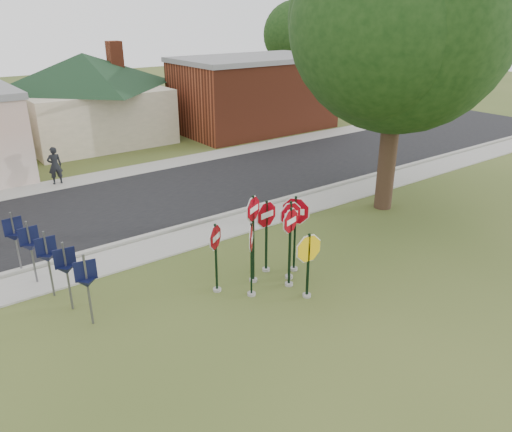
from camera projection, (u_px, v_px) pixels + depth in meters
ground at (302, 303)px, 13.82m from camera, size 120.00×120.00×0.00m
sidewalk_near at (200, 235)px, 17.88m from camera, size 60.00×1.60×0.06m
road at (146, 200)px, 21.22m from camera, size 60.00×7.00×0.04m
sidewalk_far at (108, 175)px, 24.41m from camera, size 60.00×1.60×0.06m
curb at (186, 226)px, 18.61m from camera, size 60.00×0.20×0.14m
stop_sign_center at (290, 237)px, 14.11m from camera, size 0.94×0.31×2.55m
stop_sign_yellow at (308, 258)px, 13.66m from camera, size 1.12×0.24×2.07m
stop_sign_left at (251, 250)px, 13.65m from camera, size 0.70×0.81×2.33m
stop_sign_right at (290, 230)px, 14.51m from camera, size 0.98×0.24×2.58m
stop_sign_back_right at (266, 226)px, 14.96m from camera, size 1.11×0.24×2.45m
stop_sign_back_left at (253, 227)px, 14.25m from camera, size 0.91×0.46×2.83m
stop_sign_far_right at (295, 223)px, 14.96m from camera, size 0.72×0.94×2.57m
stop_sign_far_left at (216, 250)px, 13.91m from camera, size 0.82×0.58×2.20m
route_sign_row at (48, 257)px, 13.71m from camera, size 1.43×4.63×2.00m
building_house at (85, 80)px, 29.85m from camera, size 11.60×11.60×6.20m
building_brick at (254, 93)px, 33.24m from camera, size 10.20×6.20×4.75m
oak_tree at (402, 19)px, 17.79m from camera, size 11.78×11.18×11.32m
bg_tree_right at (296, 34)px, 43.10m from camera, size 5.60×5.60×8.40m
pedestrian at (55, 165)px, 22.83m from camera, size 0.66×0.45×1.74m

